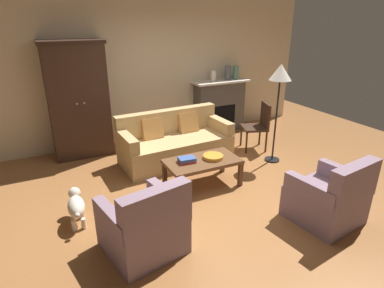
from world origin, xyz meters
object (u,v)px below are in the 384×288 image
(book_stack, at_px, (187,160))
(side_chair_wooden, at_px, (259,123))
(couch, at_px, (175,143))
(coffee_table, at_px, (203,163))
(mantel_vase_slate, at_px, (228,73))
(fireplace, at_px, (219,105))
(floor_lamp, at_px, (280,78))
(mantel_vase_jade, at_px, (236,72))
(dog, at_px, (76,206))
(armchair_near_left, at_px, (145,227))
(armchair_near_right, at_px, (329,199))
(fruit_bowl, at_px, (213,157))
(mantel_vase_cream, at_px, (213,76))
(armoire, at_px, (78,100))

(book_stack, relative_size, side_chair_wooden, 0.29)
(couch, height_order, coffee_table, couch)
(side_chair_wooden, bearing_deg, mantel_vase_slate, 86.50)
(fireplace, relative_size, floor_lamp, 0.74)
(mantel_vase_jade, bearing_deg, book_stack, -136.38)
(dog, bearing_deg, armchair_near_left, -55.87)
(armchair_near_left, height_order, armchair_near_right, same)
(fireplace, xyz_separation_m, dog, (-3.39, -2.28, -0.32))
(fruit_bowl, distance_m, book_stack, 0.42)
(fireplace, xyz_separation_m, armchair_near_right, (-0.58, -3.62, -0.25))
(couch, bearing_deg, book_stack, -103.28)
(fireplace, height_order, mantel_vase_slate, mantel_vase_slate)
(coffee_table, bearing_deg, fruit_bowl, -6.17)
(armchair_near_left, xyz_separation_m, armchair_near_right, (2.22, -0.47, 0.00))
(fruit_bowl, xyz_separation_m, mantel_vase_cream, (1.20, 2.12, 0.79))
(coffee_table, bearing_deg, side_chair_wooden, 26.39)
(book_stack, bearing_deg, coffee_table, -7.69)
(mantel_vase_slate, height_order, dog, mantel_vase_slate)
(mantel_vase_slate, bearing_deg, mantel_vase_jade, 0.00)
(armoire, relative_size, book_stack, 7.91)
(couch, height_order, floor_lamp, floor_lamp)
(couch, xyz_separation_m, armchair_near_right, (0.97, -2.53, -0.00))
(fireplace, bearing_deg, armchair_near_right, -99.13)
(mantel_vase_cream, relative_size, armchair_near_right, 0.26)
(book_stack, height_order, armchair_near_right, armchair_near_right)
(couch, xyz_separation_m, side_chair_wooden, (1.65, -0.21, 0.19))
(mantel_vase_slate, bearing_deg, armchair_near_left, -133.55)
(coffee_table, height_order, mantel_vase_cream, mantel_vase_cream)
(mantel_vase_slate, xyz_separation_m, armchair_near_left, (-2.98, -3.13, -0.95))
(mantel_vase_cream, bearing_deg, mantel_vase_slate, 0.00)
(couch, bearing_deg, mantel_vase_slate, 31.64)
(couch, height_order, mantel_vase_cream, mantel_vase_cream)
(coffee_table, distance_m, mantel_vase_cream, 2.65)
(book_stack, height_order, mantel_vase_slate, mantel_vase_slate)
(coffee_table, xyz_separation_m, floor_lamp, (1.55, 0.25, 1.10))
(armoire, xyz_separation_m, armchair_near_left, (0.15, -3.07, -0.71))
(fireplace, relative_size, mantel_vase_jade, 4.40)
(armoire, height_order, floor_lamp, armoire)
(armoire, bearing_deg, armchair_near_left, -87.15)
(mantel_vase_slate, xyz_separation_m, dog, (-3.57, -2.26, -1.02))
(couch, relative_size, book_stack, 7.58)
(mantel_vase_slate, height_order, armchair_near_left, mantel_vase_slate)
(coffee_table, distance_m, armchair_near_left, 1.62)
(fireplace, xyz_separation_m, coffee_table, (-1.55, -2.12, -0.20))
(armchair_near_left, bearing_deg, armoire, 92.85)
(armoire, height_order, armchair_near_right, armoire)
(armoire, height_order, dog, armoire)
(armchair_near_right, xyz_separation_m, side_chair_wooden, (0.68, 2.32, 0.20))
(fruit_bowl, relative_size, armchair_near_left, 0.34)
(book_stack, bearing_deg, dog, -173.05)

